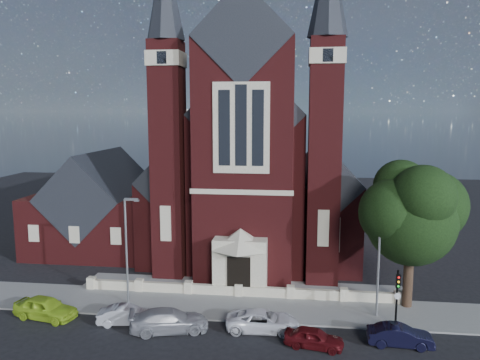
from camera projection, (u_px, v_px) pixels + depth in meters
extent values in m
plane|color=black|center=(250.00, 262.00, 44.69)|extent=(120.00, 120.00, 0.00)
cube|color=gray|center=(235.00, 307.00, 34.38)|extent=(60.00, 5.00, 0.12)
cube|color=gray|center=(242.00, 287.00, 38.31)|extent=(26.00, 3.00, 0.14)
cube|color=#B1A78D|center=(239.00, 297.00, 36.35)|extent=(24.00, 0.40, 0.90)
cube|color=#531617|center=(259.00, 176.00, 53.50)|extent=(10.00, 30.00, 14.00)
cube|color=black|center=(259.00, 114.00, 52.48)|extent=(10.00, 30.20, 10.00)
cube|color=#531617|center=(193.00, 201.00, 53.85)|extent=(5.00, 26.00, 8.00)
cube|color=#531617|center=(325.00, 204.00, 52.05)|extent=(5.00, 26.00, 8.00)
cube|color=black|center=(193.00, 167.00, 53.27)|extent=(5.01, 26.20, 5.01)
cube|color=black|center=(326.00, 169.00, 51.47)|extent=(5.01, 26.20, 5.01)
cube|color=#531617|center=(243.00, 165.00, 37.84)|extent=(8.00, 3.00, 20.00)
cube|color=black|center=(244.00, 37.00, 36.38)|extent=(8.00, 3.20, 8.00)
cube|color=#B1A78D|center=(241.00, 128.00, 35.88)|extent=(4.40, 0.15, 7.00)
cube|color=black|center=(241.00, 126.00, 35.78)|extent=(0.90, 0.08, 6.20)
cube|color=#B1A78D|center=(240.00, 265.00, 37.01)|extent=(4.20, 2.00, 4.40)
cube|color=black|center=(239.00, 277.00, 36.07)|extent=(1.80, 0.12, 3.20)
cone|color=#B1A78D|center=(240.00, 238.00, 36.69)|extent=(4.60, 4.60, 1.60)
cube|color=#531617|center=(169.00, 162.00, 39.60)|extent=(2.60, 2.60, 20.00)
cube|color=#B1A78D|center=(166.00, 59.00, 38.36)|extent=(2.80, 2.80, 1.20)
cube|color=#531617|center=(324.00, 164.00, 38.04)|extent=(2.60, 2.60, 20.00)
cube|color=#B1A78D|center=(327.00, 57.00, 36.80)|extent=(2.80, 2.80, 1.20)
cube|color=#531617|center=(102.00, 220.00, 49.12)|extent=(12.00, 12.00, 6.00)
cube|color=black|center=(100.00, 192.00, 48.69)|extent=(8.49, 12.20, 8.49)
cylinder|color=black|center=(408.00, 275.00, 33.99)|extent=(0.70, 0.70, 5.00)
sphere|color=black|center=(411.00, 221.00, 33.41)|extent=(6.40, 6.40, 6.40)
sphere|color=black|center=(423.00, 197.00, 31.89)|extent=(4.40, 4.40, 4.40)
cylinder|color=gray|center=(127.00, 253.00, 34.27)|extent=(0.16, 0.16, 8.00)
cube|color=gray|center=(131.00, 199.00, 33.63)|extent=(1.00, 0.15, 0.18)
cube|color=gray|center=(137.00, 201.00, 33.59)|extent=(0.35, 0.22, 0.12)
cylinder|color=gray|center=(379.00, 262.00, 32.11)|extent=(0.16, 0.16, 8.00)
cube|color=gray|center=(389.00, 205.00, 31.47)|extent=(1.00, 0.15, 0.18)
cube|color=gray|center=(395.00, 207.00, 31.43)|extent=(0.35, 0.22, 0.12)
cylinder|color=black|center=(397.00, 299.00, 30.81)|extent=(0.14, 0.14, 4.00)
cube|color=black|center=(398.00, 281.00, 30.47)|extent=(0.28, 0.22, 0.90)
sphere|color=red|center=(399.00, 278.00, 30.30)|extent=(0.14, 0.14, 0.14)
sphere|color=#CC8C0C|center=(399.00, 282.00, 30.34)|extent=(0.14, 0.14, 0.14)
sphere|color=#0C9919|center=(398.00, 286.00, 30.39)|extent=(0.14, 0.14, 0.14)
imported|color=#A9D52A|center=(46.00, 308.00, 32.42)|extent=(4.81, 2.71, 1.55)
imported|color=#ADAFB5|center=(127.00, 315.00, 31.58)|extent=(4.01, 1.95, 1.27)
imported|color=#98999F|center=(169.00, 320.00, 30.52)|extent=(5.47, 3.33, 1.48)
imported|color=white|center=(263.00, 321.00, 30.65)|extent=(4.88, 2.39, 1.33)
imported|color=#540E12|center=(314.00, 338.00, 28.45)|extent=(3.81, 2.08, 1.23)
imported|color=black|center=(400.00, 336.00, 28.63)|extent=(3.98, 1.53, 1.29)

